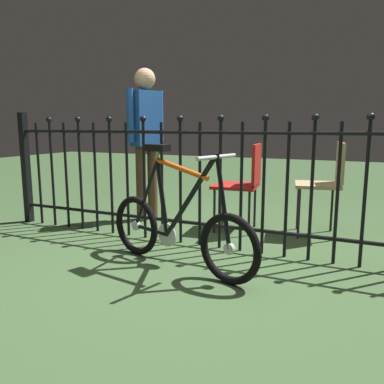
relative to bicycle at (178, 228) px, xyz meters
name	(u,v)px	position (x,y,z in m)	size (l,w,h in m)	color
ground_plane	(187,270)	(0.09, -0.03, -0.30)	(20.00, 20.00, 0.00)	#3B5732
iron_fence	(209,179)	(0.01, 0.57, 0.29)	(4.50, 0.07, 1.18)	black
bicycle	(178,228)	(0.00, 0.00, 0.00)	(1.37, 0.51, 0.91)	black
chair_tan	(327,178)	(0.89, 1.36, 0.25)	(0.48, 0.48, 0.89)	black
chair_red	(244,179)	(0.14, 1.20, 0.22)	(0.48, 0.47, 0.87)	black
person_visitor	(146,131)	(-0.99, 1.20, 0.68)	(0.27, 0.45, 1.65)	#4C3823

